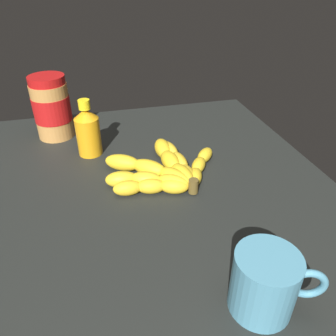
{
  "coord_description": "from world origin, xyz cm",
  "views": [
    {
      "loc": [
        55.84,
        -9.1,
        40.05
      ],
      "look_at": [
        1.14,
        4.58,
        4.19
      ],
      "focal_mm": 34.84,
      "sensor_mm": 36.0,
      "label": 1
    }
  ],
  "objects_px": {
    "peanut_butter_jar": "(52,108)",
    "honey_bottle": "(88,131)",
    "coffee_mug": "(265,283)",
    "banana_bunch": "(164,170)"
  },
  "relations": [
    {
      "from": "peanut_butter_jar",
      "to": "honey_bottle",
      "type": "relative_size",
      "value": 1.19
    },
    {
      "from": "peanut_butter_jar",
      "to": "honey_bottle",
      "type": "xyz_separation_m",
      "value": [
        0.12,
        0.08,
        -0.02
      ]
    },
    {
      "from": "peanut_butter_jar",
      "to": "honey_bottle",
      "type": "distance_m",
      "value": 0.15
    },
    {
      "from": "coffee_mug",
      "to": "honey_bottle",
      "type": "bearing_deg",
      "value": -157.05
    },
    {
      "from": "peanut_butter_jar",
      "to": "coffee_mug",
      "type": "distance_m",
      "value": 0.67
    },
    {
      "from": "banana_bunch",
      "to": "honey_bottle",
      "type": "relative_size",
      "value": 1.96
    },
    {
      "from": "peanut_butter_jar",
      "to": "coffee_mug",
      "type": "height_order",
      "value": "peanut_butter_jar"
    },
    {
      "from": "banana_bunch",
      "to": "honey_bottle",
      "type": "height_order",
      "value": "honey_bottle"
    },
    {
      "from": "banana_bunch",
      "to": "peanut_butter_jar",
      "type": "xyz_separation_m",
      "value": [
        -0.26,
        -0.24,
        0.06
      ]
    },
    {
      "from": "coffee_mug",
      "to": "banana_bunch",
      "type": "bearing_deg",
      "value": -171.04
    }
  ]
}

